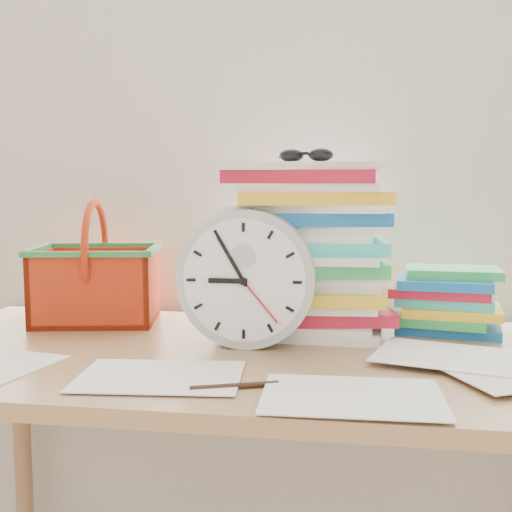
% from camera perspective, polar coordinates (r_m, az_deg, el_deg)
% --- Properties ---
extents(curtain, '(2.40, 0.01, 2.50)m').
position_cam_1_polar(curtain, '(1.60, 1.60, 14.61)').
color(curtain, silver).
rests_on(curtain, room_shell).
extents(desk, '(1.40, 0.70, 0.75)m').
position_cam_1_polar(desk, '(1.27, -0.76, -11.67)').
color(desk, '#9B7248').
rests_on(desk, ground).
extents(paper_stack, '(0.38, 0.32, 0.36)m').
position_cam_1_polar(paper_stack, '(1.39, 4.53, 0.68)').
color(paper_stack, white).
rests_on(paper_stack, desk).
extents(clock, '(0.27, 0.05, 0.27)m').
position_cam_1_polar(clock, '(1.26, -0.86, -2.04)').
color(clock, '#B1B3B9').
rests_on(clock, desk).
extents(sunglasses, '(0.16, 0.15, 0.03)m').
position_cam_1_polar(sunglasses, '(1.33, 4.47, 8.95)').
color(sunglasses, black).
rests_on(sunglasses, paper_stack).
extents(book_stack, '(0.25, 0.20, 0.14)m').
position_cam_1_polar(book_stack, '(1.46, 16.52, -3.76)').
color(book_stack, white).
rests_on(book_stack, desk).
extents(basket, '(0.32, 0.27, 0.28)m').
position_cam_1_polar(basket, '(1.54, -14.04, -0.55)').
color(basket, red).
rests_on(basket, desk).
extents(pen, '(0.14, 0.06, 0.01)m').
position_cam_1_polar(pen, '(1.03, -1.92, -11.48)').
color(pen, black).
rests_on(pen, desk).
extents(scattered_papers, '(1.26, 0.42, 0.02)m').
position_cam_1_polar(scattered_papers, '(1.25, -0.77, -8.15)').
color(scattered_papers, white).
rests_on(scattered_papers, desk).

